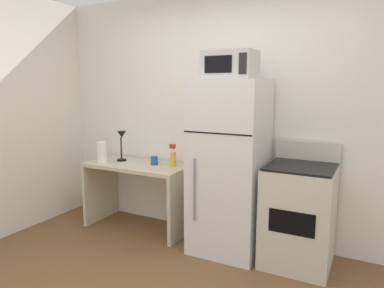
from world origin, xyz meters
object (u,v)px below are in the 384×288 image
desk (139,183)px  oven_range (299,214)px  desk_lamp (122,141)px  coffee_mug (154,160)px  microwave (230,65)px  spray_bottle (173,158)px  paper_towel_roll (102,153)px  refrigerator (229,167)px

desk → oven_range: size_ratio=1.07×
desk_lamp → coffee_mug: size_ratio=3.72×
microwave → oven_range: microwave is taller
spray_bottle → oven_range: 1.40m
desk → oven_range: 1.78m
spray_bottle → coffee_mug: bearing=-179.9°
desk_lamp → spray_bottle: (0.67, 0.02, -0.14)m
desk_lamp → oven_range: bearing=-1.0°
spray_bottle → coffee_mug: (-0.24, -0.00, -0.05)m
spray_bottle → paper_towel_roll: 0.84m
desk → desk_lamp: bearing=174.5°
coffee_mug → desk_lamp: bearing=-177.4°
spray_bottle → microwave: 1.17m
microwave → oven_range: 1.49m
refrigerator → oven_range: (0.67, 0.02, -0.37)m
paper_towel_roll → coffee_mug: size_ratio=2.53×
paper_towel_roll → oven_range: bearing=3.9°
desk → paper_towel_roll: 0.54m
microwave → desk: bearing=177.3°
microwave → desk_lamp: bearing=176.8°
desk → coffee_mug: (0.19, 0.04, 0.27)m
coffee_mug → desk: bearing=-167.3°
refrigerator → paper_towel_roll: bearing=-175.2°
paper_towel_roll → spray_bottle: bearing=13.9°
desk → coffee_mug: coffee_mug is taller
coffee_mug → oven_range: oven_range is taller
coffee_mug → microwave: 1.37m
desk → oven_range: (1.78, -0.01, -0.06)m
refrigerator → microwave: size_ratio=3.64×
desk → refrigerator: (1.11, -0.03, 0.31)m
coffee_mug → spray_bottle: bearing=0.1°
paper_towel_roll → oven_range: size_ratio=0.22×
paper_towel_roll → microwave: bearing=4.0°
desk_lamp → paper_towel_roll: bearing=-127.9°
paper_towel_roll → oven_range: 2.21m
desk_lamp → microwave: size_ratio=0.77×
spray_bottle → microwave: (0.68, -0.10, 0.95)m
oven_range → desk: bearing=179.6°
refrigerator → desk: bearing=178.3°
microwave → paper_towel_roll: bearing=-176.0°
coffee_mug → microwave: bearing=-6.0°
microwave → oven_range: bearing=3.6°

